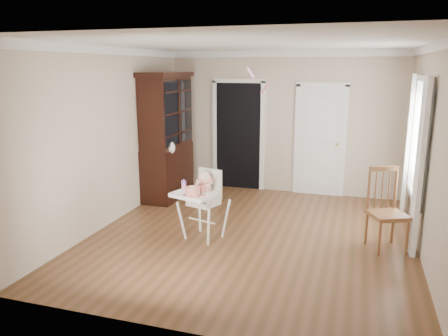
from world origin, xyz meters
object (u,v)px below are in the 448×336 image
(sippy_cup, at_px, (184,185))
(china_cabinet, at_px, (167,136))
(cake, at_px, (193,191))
(dining_chair, at_px, (387,212))
(high_chair, at_px, (203,196))

(sippy_cup, bearing_deg, china_cabinet, 120.77)
(cake, bearing_deg, dining_chair, 13.98)
(china_cabinet, height_order, dining_chair, china_cabinet)
(cake, bearing_deg, high_chair, 74.17)
(sippy_cup, relative_size, dining_chair, 0.16)
(high_chair, distance_m, sippy_cup, 0.32)
(cake, bearing_deg, china_cabinet, 122.67)
(high_chair, distance_m, cake, 0.28)
(china_cabinet, bearing_deg, sippy_cup, -59.23)
(cake, height_order, sippy_cup, sippy_cup)
(high_chair, bearing_deg, dining_chair, 25.35)
(sippy_cup, bearing_deg, dining_chair, 8.82)
(high_chair, xyz_separation_m, china_cabinet, (-1.35, 1.76, 0.53))
(high_chair, height_order, china_cabinet, china_cabinet)
(cake, xyz_separation_m, sippy_cup, (-0.21, 0.20, 0.02))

